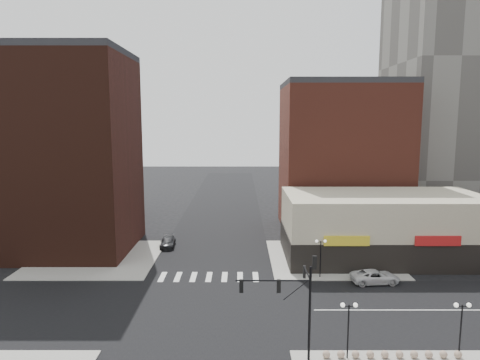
{
  "coord_description": "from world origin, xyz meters",
  "views": [
    {
      "loc": [
        3.33,
        -36.57,
        17.06
      ],
      "look_at": [
        3.29,
        6.32,
        11.0
      ],
      "focal_mm": 32.0,
      "sensor_mm": 36.0,
      "label": 1
    }
  ],
  "objects": [
    {
      "name": "bollard_row",
      "position": [
        14.22,
        -8.0,
        0.39
      ],
      "size": [
        10.0,
        0.55,
        0.55
      ],
      "color": "gray",
      "rests_on": "sidewalk_se"
    },
    {
      "name": "ground",
      "position": [
        0.0,
        0.0,
        0.0
      ],
      "size": [
        240.0,
        240.0,
        0.0
      ],
      "primitive_type": "plane",
      "color": "black",
      "rests_on": "ground"
    },
    {
      "name": "street_lamp_ne",
      "position": [
        12.0,
        8.0,
        3.29
      ],
      "size": [
        1.22,
        0.32,
        4.16
      ],
      "color": "black",
      "rests_on": "sidewalk_ne"
    },
    {
      "name": "building_ne_midrise",
      "position": [
        19.0,
        29.5,
        11.0
      ],
      "size": [
        18.0,
        15.0,
        22.0
      ],
      "primitive_type": "cube",
      "color": "maroon",
      "rests_on": "ground"
    },
    {
      "name": "street_lamp_se_b",
      "position": [
        19.0,
        -8.0,
        3.29
      ],
      "size": [
        1.22,
        0.32,
        4.16
      ],
      "color": "black",
      "rests_on": "sidewalk_se"
    },
    {
      "name": "sidewalk_nw",
      "position": [
        -14.5,
        14.5,
        0.06
      ],
      "size": [
        15.0,
        15.0,
        0.12
      ],
      "primitive_type": "cube",
      "color": "gray",
      "rests_on": "ground"
    },
    {
      "name": "traffic_signal",
      "position": [
        7.24,
        -7.83,
        4.96
      ],
      "size": [
        5.59,
        3.09,
        7.77
      ],
      "color": "black",
      "rests_on": "ground"
    },
    {
      "name": "building_ne_row",
      "position": [
        21.0,
        15.0,
        3.3
      ],
      "size": [
        24.2,
        12.2,
        8.0
      ],
      "color": "#B6AE90",
      "rests_on": "ground"
    },
    {
      "name": "building_nw_low",
      "position": [
        -32.0,
        34.0,
        6.0
      ],
      "size": [
        20.0,
        18.0,
        12.0
      ],
      "primitive_type": "cube",
      "color": "#351911",
      "rests_on": "ground"
    },
    {
      "name": "white_suv",
      "position": [
        17.52,
        6.5,
        0.7
      ],
      "size": [
        5.22,
        2.73,
        1.4
      ],
      "primitive_type": "imported",
      "rotation": [
        0.0,
        0.0,
        1.65
      ],
      "color": "silver",
      "rests_on": "ground"
    },
    {
      "name": "road_ns",
      "position": [
        0.0,
        0.0,
        0.01
      ],
      "size": [
        14.0,
        200.0,
        0.02
      ],
      "primitive_type": "cube",
      "color": "black",
      "rests_on": "ground"
    },
    {
      "name": "dark_sedan_north",
      "position": [
        -6.5,
        19.48,
        0.67
      ],
      "size": [
        2.17,
        4.71,
        1.33
      ],
      "primitive_type": "imported",
      "rotation": [
        0.0,
        0.0,
        0.07
      ],
      "color": "black",
      "rests_on": "ground"
    },
    {
      "name": "road_ew",
      "position": [
        0.0,
        0.0,
        0.01
      ],
      "size": [
        200.0,
        14.0,
        0.02
      ],
      "primitive_type": "cube",
      "color": "black",
      "rests_on": "ground"
    },
    {
      "name": "building_nw",
      "position": [
        -19.0,
        18.5,
        12.5
      ],
      "size": [
        16.0,
        15.0,
        25.0
      ],
      "primitive_type": "cube",
      "color": "#351911",
      "rests_on": "ground"
    },
    {
      "name": "sidewalk_ne",
      "position": [
        14.5,
        14.5,
        0.06
      ],
      "size": [
        15.0,
        15.0,
        0.12
      ],
      "primitive_type": "cube",
      "color": "gray",
      "rests_on": "ground"
    },
    {
      "name": "street_lamp_se_a",
      "position": [
        11.0,
        -8.0,
        3.29
      ],
      "size": [
        1.22,
        0.32,
        4.16
      ],
      "color": "black",
      "rests_on": "sidewalk_se"
    }
  ]
}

